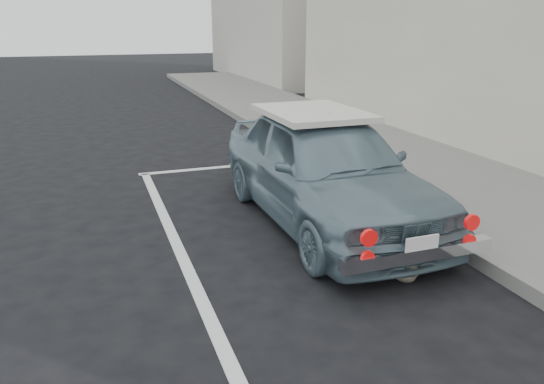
{
  "coord_description": "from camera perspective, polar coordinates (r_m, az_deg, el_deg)",
  "views": [
    {
      "loc": [
        -1.69,
        -1.9,
        2.34
      ],
      "look_at": [
        -0.05,
        2.75,
        0.75
      ],
      "focal_mm": 35.0,
      "sensor_mm": 36.0,
      "label": 1
    }
  ],
  "objects": [
    {
      "name": "cat",
      "position": [
        5.18,
        14.06,
        -8.22
      ],
      "size": [
        0.23,
        0.45,
        0.24
      ],
      "rotation": [
        0.0,
        0.0,
        0.1
      ],
      "color": "#65594D",
      "rests_on": "ground"
    },
    {
      "name": "pline_side",
      "position": [
        5.48,
        -9.33,
        -7.58
      ],
      "size": [
        0.12,
        7.0,
        0.01
      ],
      "primitive_type": "cube",
      "color": "silver",
      "rests_on": "ground"
    },
    {
      "name": "retro_coupe",
      "position": [
        6.35,
        5.73,
        2.67
      ],
      "size": [
        1.64,
        3.99,
        1.35
      ],
      "rotation": [
        0.0,
        0.0,
        0.01
      ],
      "color": "slate",
      "rests_on": "ground"
    },
    {
      "name": "pline_front",
      "position": [
        8.99,
        -4.6,
        2.76
      ],
      "size": [
        3.0,
        0.12,
        0.01
      ],
      "primitive_type": "cube",
      "color": "silver",
      "rests_on": "ground"
    }
  ]
}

